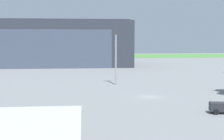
# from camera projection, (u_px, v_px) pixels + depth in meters

# --- Properties ---
(ground_plane) EXTENTS (440.00, 440.00, 0.00)m
(ground_plane) POSITION_uv_depth(u_px,v_px,m) (150.00, 97.00, 69.02)
(ground_plane) COLOR slate
(grass_field_strip) EXTENTS (440.00, 56.00, 0.08)m
(grass_field_strip) POSITION_uv_depth(u_px,v_px,m) (102.00, 56.00, 242.71)
(grass_field_strip) COLOR #49843C
(grass_field_strip) RESTS_ON ground_plane
(maintenance_hangar) EXTENTS (86.43, 34.53, 22.91)m
(maintenance_hangar) POSITION_uv_depth(u_px,v_px,m) (42.00, 43.00, 152.26)
(maintenance_hangar) COLOR #2D333D
(maintenance_hangar) RESTS_ON ground_plane
(ops_van) EXTENTS (4.58, 2.88, 2.44)m
(ops_van) POSITION_uv_depth(u_px,v_px,m) (223.00, 106.00, 53.24)
(ops_van) COLOR #2D2D33
(ops_van) RESTS_ON ground_plane
(apron_light_mast) EXTENTS (2.40, 0.50, 15.02)m
(apron_light_mast) POSITION_uv_depth(u_px,v_px,m) (116.00, 53.00, 86.95)
(apron_light_mast) COLOR #99999E
(apron_light_mast) RESTS_ON ground_plane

